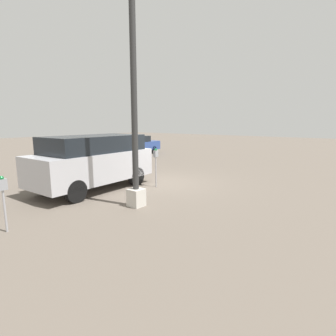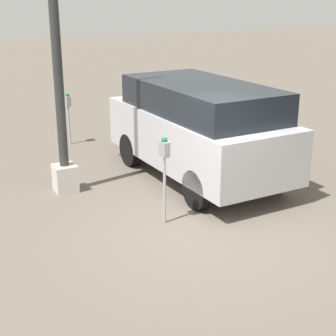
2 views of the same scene
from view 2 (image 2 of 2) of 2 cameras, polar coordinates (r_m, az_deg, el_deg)
name	(u,v)px [view 2 (image 2 of 2)]	position (r m, az deg, el deg)	size (l,w,h in m)	color
ground_plane	(202,232)	(8.73, 3.79, -7.07)	(80.00, 80.00, 0.00)	#60564C
parking_meter_near	(164,161)	(8.63, -0.40, 0.83)	(0.21, 0.13, 1.55)	#9E9EA3
parking_meter_far	(68,107)	(13.65, -11.03, 6.68)	(0.21, 0.13, 1.36)	#9E9EA3
lamp_post	(58,69)	(10.02, -12.12, 10.68)	(0.44, 0.44, 6.64)	beige
parked_van	(198,127)	(10.85, 3.38, 4.58)	(4.72, 2.18, 2.07)	#B2B2B7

